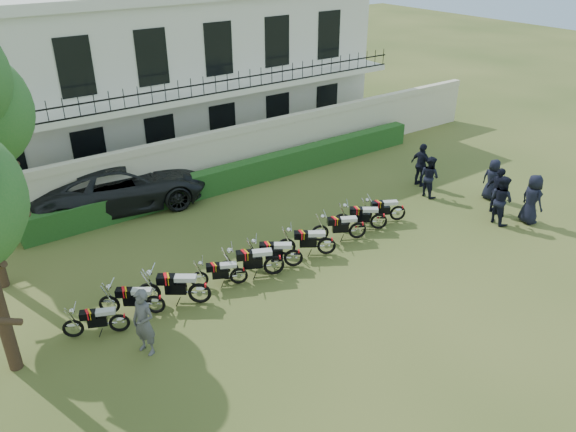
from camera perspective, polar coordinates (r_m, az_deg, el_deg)
name	(u,v)px	position (r m, az deg, el deg)	size (l,w,h in m)	color
ground	(338,266)	(18.17, 5.10, -5.04)	(100.00, 100.00, 0.00)	#36491D
perimeter_wall	(216,157)	(23.62, -7.37, 5.93)	(30.00, 0.35, 2.30)	beige
hedge	(247,173)	(23.67, -4.22, 4.39)	(18.00, 0.60, 1.00)	#1D4418
building	(151,69)	(28.09, -13.72, 14.28)	(20.40, 9.60, 7.40)	silver
motorcycle_0	(119,319)	(15.79, -16.81, -9.97)	(1.62, 0.83, 0.94)	black
motorcycle_1	(154,300)	(16.19, -13.41, -8.31)	(1.58, 1.13, 1.01)	black
motorcycle_2	(199,288)	(16.30, -9.00, -7.27)	(1.78, 1.33, 1.15)	black
motorcycle_3	(239,272)	(17.05, -5.03, -5.69)	(1.60, 0.87, 0.95)	black
motorcycle_4	(274,261)	(17.36, -1.44, -4.56)	(1.95, 1.02, 1.14)	black
motorcycle_5	(293,254)	(17.79, 0.56, -3.86)	(1.65, 1.16, 1.05)	black
motorcycle_6	(327,242)	(18.47, 3.95, -2.64)	(1.68, 1.15, 1.06)	black
motorcycle_7	(358,227)	(19.51, 7.10, -1.07)	(1.77, 1.00, 1.06)	black
motorcycle_8	(379,218)	(20.22, 9.23, -0.16)	(1.61, 1.20, 1.05)	black
motorcycle_9	(398,209)	(20.97, 11.12, 0.65)	(1.68, 0.96, 1.01)	black
suv	(119,185)	(22.41, -16.79, 3.02)	(3.02, 6.54, 1.82)	black
inspector	(144,322)	(14.67, -14.44, -10.42)	(0.67, 0.44, 1.85)	#5D5C62
officer_0	(532,199)	(22.13, 23.55, 1.59)	(0.91, 0.59, 1.87)	black
officer_1	(501,200)	(21.69, 20.85, 1.55)	(0.89, 0.69, 1.83)	black
officer_2	(498,191)	(22.40, 20.58, 2.39)	(1.06, 0.44, 1.81)	black
officer_3	(492,179)	(23.58, 20.05, 3.51)	(0.81, 0.53, 1.66)	black
officer_4	(430,177)	(23.09, 14.19, 3.91)	(0.82, 0.64, 1.69)	black
officer_5	(422,165)	(23.95, 13.41, 5.06)	(1.08, 0.45, 1.84)	black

